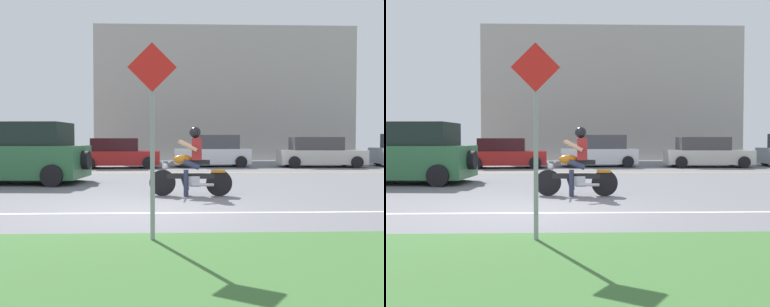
% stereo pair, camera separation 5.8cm
% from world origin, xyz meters
% --- Properties ---
extents(ground, '(56.00, 30.00, 0.04)m').
position_xyz_m(ground, '(0.00, 3.00, -0.02)').
color(ground, slate).
extents(grass_median, '(56.00, 3.80, 0.06)m').
position_xyz_m(grass_median, '(0.00, -4.10, 0.03)').
color(grass_median, '#3D6B33').
rests_on(grass_median, ground).
extents(lane_line_near, '(50.40, 0.12, 0.01)m').
position_xyz_m(lane_line_near, '(0.00, -0.32, 0.00)').
color(lane_line_near, silver).
rests_on(lane_line_near, ground).
extents(lane_line_far, '(50.40, 0.12, 0.01)m').
position_xyz_m(lane_line_far, '(0.00, 8.97, 0.00)').
color(lane_line_far, yellow).
rests_on(lane_line_far, ground).
extents(motorcyclist, '(1.98, 0.65, 1.65)m').
position_xyz_m(motorcyclist, '(0.99, 2.00, 0.70)').
color(motorcyclist, black).
rests_on(motorcyclist, ground).
extents(suv_nearby, '(4.58, 2.39, 1.87)m').
position_xyz_m(suv_nearby, '(-4.36, 5.12, 0.91)').
color(suv_nearby, '#2D663D').
rests_on(suv_nearby, ground).
extents(parked_car_0, '(4.04, 1.90, 1.60)m').
position_xyz_m(parked_car_0, '(-8.22, 13.63, 0.74)').
color(parked_car_0, '#AD1E1E').
rests_on(parked_car_0, ground).
extents(parked_car_1, '(3.85, 2.02, 1.41)m').
position_xyz_m(parked_car_1, '(-2.16, 12.03, 0.66)').
color(parked_car_1, '#AD1E1E').
rests_on(parked_car_1, ground).
extents(parked_car_2, '(3.82, 2.10, 1.58)m').
position_xyz_m(parked_car_2, '(2.40, 12.92, 0.73)').
color(parked_car_2, silver).
rests_on(parked_car_2, ground).
extents(parked_car_3, '(4.18, 2.18, 1.47)m').
position_xyz_m(parked_car_3, '(7.65, 12.47, 0.69)').
color(parked_car_3, beige).
rests_on(parked_car_3, ground).
extents(motorcyclist_distant, '(1.61, 0.54, 1.35)m').
position_xyz_m(motorcyclist_distant, '(-4.31, 8.87, 0.57)').
color(motorcyclist_distant, black).
rests_on(motorcyclist_distant, ground).
extents(street_sign, '(0.62, 0.06, 2.57)m').
position_xyz_m(street_sign, '(0.34, -2.58, 1.56)').
color(street_sign, gray).
rests_on(street_sign, ground).
extents(building_far, '(17.02, 4.00, 8.73)m').
position_xyz_m(building_far, '(3.80, 21.00, 4.37)').
color(building_far, '#A8A399').
rests_on(building_far, ground).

